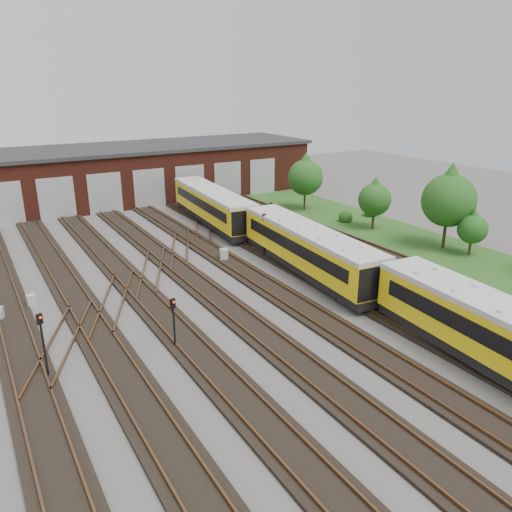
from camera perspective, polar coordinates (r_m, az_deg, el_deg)
ground at (r=28.68m, az=5.61°, el=-9.23°), size 120.00×120.00×0.00m
track_network at (r=28.96m, az=4.65°, el=-8.66°), size 30.40×70.00×0.33m
maintenance_shed at (r=62.85m, az=-16.58°, el=8.95°), size 51.00×12.50×6.35m
grass_verge at (r=47.58m, az=17.07°, el=1.79°), size 8.00×55.00×0.05m
metro_train at (r=37.08m, az=5.95°, el=0.85°), size 4.08×47.78×3.22m
signal_mast_0 at (r=25.95m, az=-23.21°, el=-8.61°), size 0.30×0.29×3.45m
signal_mast_1 at (r=26.95m, az=-9.40°, el=-6.85°), size 0.29×0.28×2.92m
signal_mast_2 at (r=40.23m, az=0.93°, el=2.98°), size 0.27×0.26×3.70m
signal_mast_3 at (r=46.17m, az=1.69°, el=4.73°), size 0.26×0.25×3.18m
relay_cabinet_1 at (r=35.00m, az=-24.29°, el=-4.71°), size 0.57×0.49×0.86m
relay_cabinet_2 at (r=40.05m, az=-3.69°, el=0.11°), size 0.75×0.68×1.03m
relay_cabinet_3 at (r=55.87m, az=-6.35°, el=5.60°), size 0.70×0.60×1.06m
relay_cabinet_4 at (r=45.91m, az=4.07°, el=2.63°), size 0.75×0.68×1.04m
tree_0 at (r=55.79m, az=5.67°, el=9.41°), size 3.90×3.90×6.46m
tree_1 at (r=49.42m, az=13.44°, el=6.72°), size 3.13×3.13×5.19m
tree_2 at (r=44.99m, az=21.25°, el=6.61°), size 4.48×4.48×7.43m
tree_3 at (r=44.37m, az=23.56°, el=3.21°), size 2.42×2.42×4.01m
bush_1 at (r=52.07m, az=10.22°, el=4.61°), size 1.43×1.43×1.43m
bush_2 at (r=54.85m, az=13.03°, el=5.20°), size 1.50×1.50×1.50m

